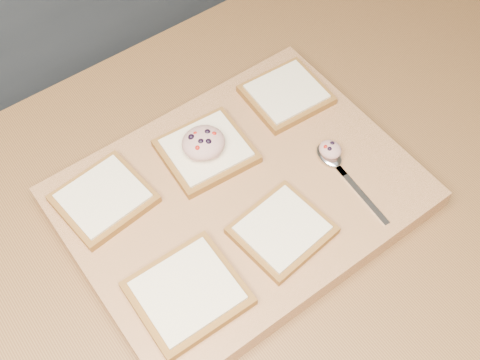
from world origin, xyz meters
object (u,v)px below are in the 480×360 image
(cutting_board, at_px, (240,198))
(spoon, at_px, (334,161))
(tuna_salad_dollop, at_px, (203,142))
(bread_far_center, at_px, (206,151))

(cutting_board, relative_size, spoon, 3.00)
(cutting_board, height_order, tuna_salad_dollop, tuna_salad_dollop)
(bread_far_center, distance_m, tuna_salad_dollop, 0.02)
(cutting_board, height_order, bread_far_center, bread_far_center)
(cutting_board, bearing_deg, bread_far_center, 91.11)
(cutting_board, relative_size, tuna_salad_dollop, 7.53)
(bread_far_center, xyz_separation_m, spoon, (0.14, -0.12, -0.00))
(cutting_board, height_order, spoon, spoon)
(cutting_board, xyz_separation_m, tuna_salad_dollop, (-0.01, 0.08, 0.05))
(cutting_board, bearing_deg, spoon, -16.87)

